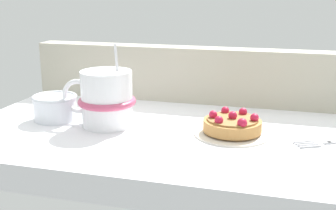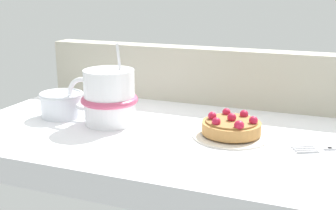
{
  "view_description": "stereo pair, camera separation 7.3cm",
  "coord_description": "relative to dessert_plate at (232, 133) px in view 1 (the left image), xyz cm",
  "views": [
    {
      "loc": [
        14.97,
        -69.16,
        23.96
      ],
      "look_at": [
        -3.75,
        -1.09,
        4.38
      ],
      "focal_mm": 46.46,
      "sensor_mm": 36.0,
      "label": 1
    },
    {
      "loc": [
        21.92,
        -66.85,
        23.96
      ],
      "look_at": [
        -3.75,
        -1.09,
        4.38
      ],
      "focal_mm": 46.46,
      "sensor_mm": 36.0,
      "label": 2
    }
  ],
  "objects": [
    {
      "name": "sugar_bowl",
      "position": [
        -32.33,
        -0.41,
        2.16
      ],
      "size": [
        8.16,
        8.16,
        4.61
      ],
      "color": "silver",
      "rests_on": "ground_plane"
    },
    {
      "name": "coffee_mug",
      "position": [
        -21.96,
        -1.0,
        4.54
      ],
      "size": [
        13.65,
        10.14,
        14.53
      ],
      "color": "white",
      "rests_on": "ground_plane"
    },
    {
      "name": "dessert_plate",
      "position": [
        0.0,
        0.0,
        0.0
      ],
      "size": [
        12.69,
        12.69,
        0.62
      ],
      "color": "silver",
      "rests_on": "ground_plane"
    },
    {
      "name": "window_rail_back",
      "position": [
        -7.13,
        19.46,
        5.44
      ],
      "size": [
        76.73,
        4.97,
        11.45
      ],
      "primitive_type": "cube",
      "color": "#B2AD99",
      "rests_on": "ground_plane"
    },
    {
      "name": "raspberry_tart",
      "position": [
        0.01,
        -0.02,
        1.52
      ],
      "size": [
        9.6,
        9.6,
        3.37
      ],
      "color": "#B77F42",
      "rests_on": "dessert_plate"
    },
    {
      "name": "ground_plane",
      "position": [
        -7.13,
        0.59,
        -2.43
      ],
      "size": [
        78.3,
        42.72,
        4.29
      ],
      "primitive_type": "cube",
      "color": "white"
    }
  ]
}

